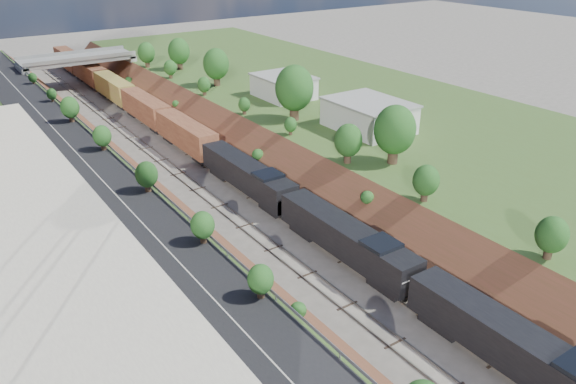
# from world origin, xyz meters

# --- Properties ---
(platform_right) EXTENTS (44.00, 180.00, 5.00)m
(platform_right) POSITION_xyz_m (33.00, 60.00, 2.50)
(platform_right) COLOR #405C26
(platform_right) RESTS_ON ground
(embankment_left) EXTENTS (10.00, 180.00, 10.00)m
(embankment_left) POSITION_xyz_m (-11.00, 60.00, 0.00)
(embankment_left) COLOR brown
(embankment_left) RESTS_ON ground
(embankment_right) EXTENTS (10.00, 180.00, 10.00)m
(embankment_right) POSITION_xyz_m (11.00, 60.00, 0.00)
(embankment_right) COLOR brown
(embankment_right) RESTS_ON ground
(rail_left_track) EXTENTS (1.58, 180.00, 0.18)m
(rail_left_track) POSITION_xyz_m (-2.60, 60.00, 0.09)
(rail_left_track) COLOR gray
(rail_left_track) RESTS_ON ground
(rail_right_track) EXTENTS (1.58, 180.00, 0.18)m
(rail_right_track) POSITION_xyz_m (2.60, 60.00, 0.09)
(rail_right_track) COLOR gray
(rail_right_track) RESTS_ON ground
(road) EXTENTS (8.00, 180.00, 0.10)m
(road) POSITION_xyz_m (-15.50, 60.00, 5.05)
(road) COLOR black
(road) RESTS_ON platform_left
(guardrail) EXTENTS (0.10, 171.00, 0.70)m
(guardrail) POSITION_xyz_m (-11.40, 59.80, 5.55)
(guardrail) COLOR #99999E
(guardrail) RESTS_ON platform_left
(commercial_building) EXTENTS (14.30, 62.30, 7.00)m
(commercial_building) POSITION_xyz_m (-28.00, 38.00, 8.51)
(commercial_building) COLOR brown
(commercial_building) RESTS_ON platform_left
(overpass) EXTENTS (24.50, 8.30, 7.40)m
(overpass) POSITION_xyz_m (0.00, 122.00, 4.92)
(overpass) COLOR gray
(overpass) RESTS_ON ground
(white_building_near) EXTENTS (9.00, 12.00, 4.00)m
(white_building_near) POSITION_xyz_m (23.50, 52.00, 7.00)
(white_building_near) COLOR silver
(white_building_near) RESTS_ON platform_right
(white_building_far) EXTENTS (8.00, 10.00, 3.60)m
(white_building_far) POSITION_xyz_m (23.00, 74.00, 6.80)
(white_building_far) COLOR silver
(white_building_far) RESTS_ON platform_right
(tree_right_large) EXTENTS (5.25, 5.25, 7.61)m
(tree_right_large) POSITION_xyz_m (17.00, 40.00, 9.38)
(tree_right_large) COLOR #473323
(tree_right_large) RESTS_ON platform_right
(tree_left_crest) EXTENTS (2.45, 2.45, 3.55)m
(tree_left_crest) POSITION_xyz_m (-11.80, 20.00, 7.04)
(tree_left_crest) COLOR #473323
(tree_left_crest) RESTS_ON platform_left
(freight_train) EXTENTS (3.27, 148.47, 4.82)m
(freight_train) POSITION_xyz_m (2.60, 77.87, 2.73)
(freight_train) COLOR black
(freight_train) RESTS_ON ground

